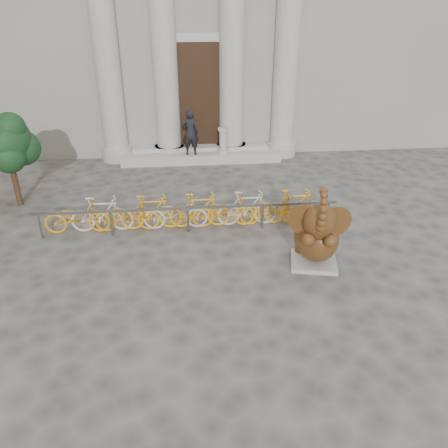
{
  "coord_description": "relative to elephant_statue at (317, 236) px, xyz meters",
  "views": [
    {
      "loc": [
        -0.68,
        -6.7,
        5.6
      ],
      "look_at": [
        0.15,
        1.89,
        1.1
      ],
      "focal_mm": 35.0,
      "sensor_mm": 36.0,
      "label": 1
    }
  ],
  "objects": [
    {
      "name": "ground",
      "position": [
        -2.26,
        -1.73,
        -0.76
      ],
      "size": [
        80.0,
        80.0,
        0.0
      ],
      "primitive_type": "plane",
      "color": "#474442",
      "rests_on": "ground"
    },
    {
      "name": "entrance_steps",
      "position": [
        -2.26,
        7.67,
        -0.58
      ],
      "size": [
        6.0,
        1.2,
        0.36
      ],
      "primitive_type": "cube",
      "color": "#A8A59E",
      "rests_on": "ground"
    },
    {
      "name": "elephant_statue",
      "position": [
        0.0,
        0.0,
        0.0
      ],
      "size": [
        1.37,
        1.64,
        2.09
      ],
      "rotation": [
        0.0,
        0.0,
        -0.22
      ],
      "color": "#A8A59E",
      "rests_on": "ground"
    },
    {
      "name": "bike_rack",
      "position": [
        -2.91,
        2.16,
        -0.26
      ],
      "size": [
        8.0,
        0.53,
        1.0
      ],
      "color": "slate",
      "rests_on": "ground"
    },
    {
      "name": "tree",
      "position": [
        -7.91,
        4.12,
        1.2
      ],
      "size": [
        1.62,
        1.48,
        2.81
      ],
      "color": "#332114",
      "rests_on": "ground"
    },
    {
      "name": "pedestrian",
      "position": [
        -2.65,
        7.32,
        0.44
      ],
      "size": [
        0.62,
        0.42,
        1.68
      ],
      "primitive_type": "imported",
      "rotation": [
        0.0,
        0.0,
        3.12
      ],
      "color": "black",
      "rests_on": "entrance_steps"
    },
    {
      "name": "balustrade_post",
      "position": [
        -1.44,
        7.37,
        0.04
      ],
      "size": [
        0.39,
        0.39,
        0.95
      ],
      "color": "#A8A59E",
      "rests_on": "entrance_steps"
    }
  ]
}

